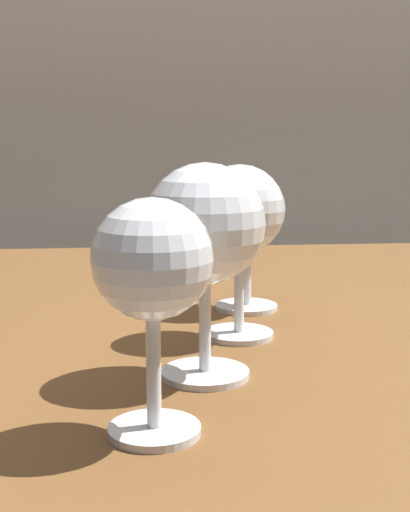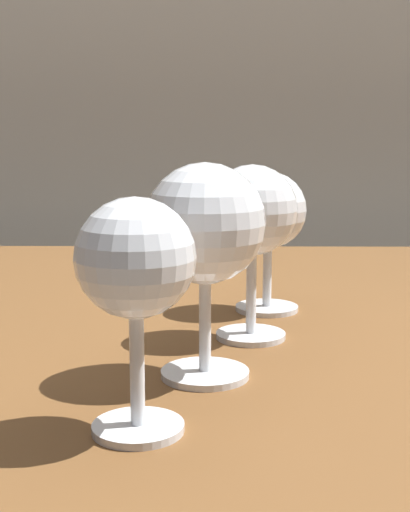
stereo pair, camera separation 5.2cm
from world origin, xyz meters
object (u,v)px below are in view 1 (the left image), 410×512
(wine_glass_cabernet, at_px, (239,215))
(wine_glass_amber, at_px, (247,214))
(wine_glass_port, at_px, (205,230))
(wine_glass_white, at_px, (152,267))

(wine_glass_cabernet, xyz_separation_m, wine_glass_amber, (0.02, 0.10, -0.01))
(wine_glass_port, bearing_deg, wine_glass_cabernet, 69.19)
(wine_glass_cabernet, bearing_deg, wine_glass_amber, 77.28)
(wine_glass_port, relative_size, wine_glass_amber, 1.13)
(wine_glass_white, height_order, wine_glass_amber, wine_glass_white)
(wine_glass_white, bearing_deg, wine_glass_amber, 71.43)
(wine_glass_port, bearing_deg, wine_glass_white, -111.93)
(wine_glass_white, distance_m, wine_glass_cabernet, 0.22)
(wine_glass_white, height_order, wine_glass_port, wine_glass_port)
(wine_glass_port, distance_m, wine_glass_amber, 0.21)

